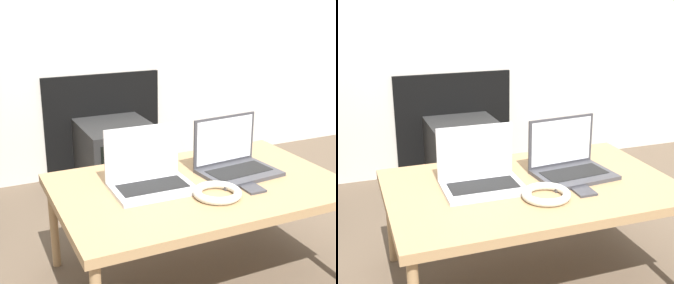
# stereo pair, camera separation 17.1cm
# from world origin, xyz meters

# --- Properties ---
(table) EXTENTS (1.14, 0.73, 0.43)m
(table) POSITION_xyz_m (0.00, 0.27, 0.39)
(table) COLOR #9E7A51
(table) RESTS_ON ground_plane
(laptop_left) EXTENTS (0.32, 0.23, 0.23)m
(laptop_left) POSITION_xyz_m (-0.20, 0.33, 0.48)
(laptop_left) COLOR #B2B2B7
(laptop_left) RESTS_ON table
(laptop_right) EXTENTS (0.33, 0.26, 0.23)m
(laptop_right) POSITION_xyz_m (0.19, 0.32, 0.48)
(laptop_right) COLOR #38383D
(laptop_right) RESTS_ON table
(headphones) EXTENTS (0.18, 0.18, 0.03)m
(headphones) POSITION_xyz_m (-0.00, 0.13, 0.44)
(headphones) COLOR beige
(headphones) RESTS_ON table
(phone) EXTENTS (0.07, 0.12, 0.01)m
(phone) POSITION_xyz_m (0.16, 0.14, 0.43)
(phone) COLOR #333338
(phone) RESTS_ON table
(tv) EXTENTS (0.42, 0.51, 0.40)m
(tv) POSITION_xyz_m (0.01, 1.33, 0.20)
(tv) COLOR black
(tv) RESTS_ON ground_plane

